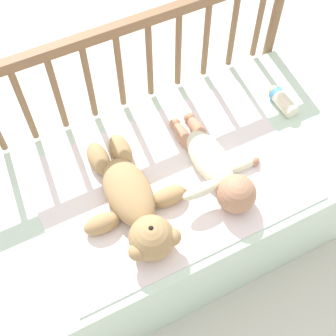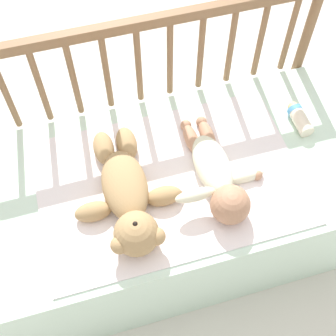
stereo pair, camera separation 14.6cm
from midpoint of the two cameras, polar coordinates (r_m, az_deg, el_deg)
ground_plane at (r=1.92m, az=2.14°, el=-8.22°), size 12.00×12.00×0.00m
crib_mattress at (r=1.71m, az=2.38°, el=-5.13°), size 1.28×0.65×0.45m
crib_rail at (r=1.62m, az=-0.94°, el=11.27°), size 1.28×0.04×0.80m
blanket at (r=1.50m, az=2.86°, el=-1.91°), size 0.84×0.55×0.01m
teddy_bear at (r=1.42m, az=-2.03°, el=-3.79°), size 0.34×0.47×0.14m
baby at (r=1.48m, az=8.86°, el=-1.27°), size 0.31×0.43×0.12m
baby_bottle at (r=1.70m, az=18.09°, el=5.66°), size 0.05×0.14×0.05m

